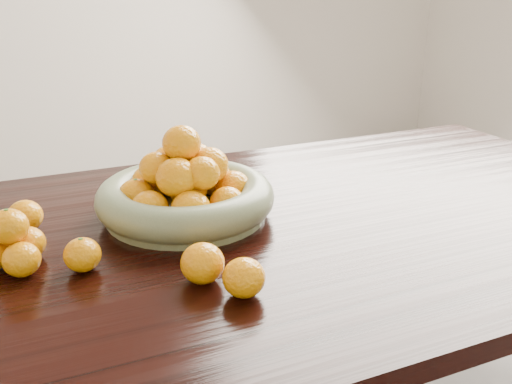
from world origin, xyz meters
name	(u,v)px	position (x,y,z in m)	size (l,w,h in m)	color
dining_table	(249,264)	(0.00, 0.00, 0.66)	(2.00, 1.00, 0.75)	black
fruit_bowl	(185,192)	(-0.10, 0.10, 0.80)	(0.38, 0.38, 0.20)	gray
orange_pyramid	(12,245)	(-0.45, 0.00, 0.79)	(0.13, 0.13, 0.11)	orange
loose_orange_0	(82,255)	(-0.34, -0.06, 0.78)	(0.06, 0.06, 0.06)	orange
loose_orange_1	(244,278)	(-0.11, -0.25, 0.78)	(0.07, 0.07, 0.06)	orange
loose_orange_2	(203,263)	(-0.16, -0.18, 0.78)	(0.07, 0.07, 0.07)	orange
loose_orange_3	(25,216)	(-0.42, 0.16, 0.78)	(0.07, 0.07, 0.06)	orange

